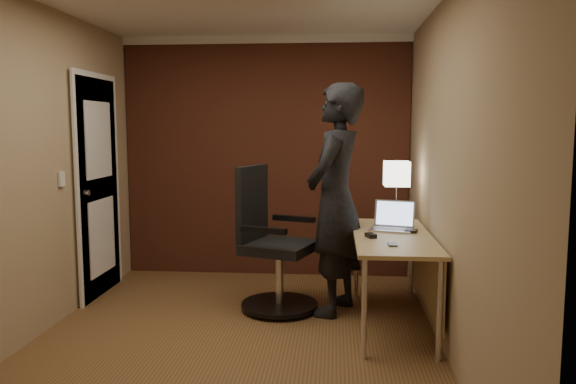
# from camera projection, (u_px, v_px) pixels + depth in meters

# --- Properties ---
(room) EXTENTS (4.00, 4.00, 4.00)m
(room) POSITION_uv_depth(u_px,v_px,m) (233.00, 147.00, 5.50)
(room) COLOR brown
(room) RESTS_ON ground
(desk) EXTENTS (0.60, 1.50, 0.73)m
(desk) POSITION_uv_depth(u_px,v_px,m) (402.00, 251.00, 4.41)
(desk) COLOR tan
(desk) RESTS_ON ground
(desk_lamp) EXTENTS (0.22, 0.22, 0.54)m
(desk_lamp) POSITION_uv_depth(u_px,v_px,m) (397.00, 174.00, 5.00)
(desk_lamp) COLOR silver
(desk_lamp) RESTS_ON desk
(laptop) EXTENTS (0.39, 0.34, 0.23)m
(laptop) POSITION_uv_depth(u_px,v_px,m) (393.00, 222.00, 4.62)
(laptop) COLOR silver
(laptop) RESTS_ON desk
(mouse) EXTENTS (0.09, 0.11, 0.03)m
(mouse) POSITION_uv_depth(u_px,v_px,m) (371.00, 235.00, 4.28)
(mouse) COLOR black
(mouse) RESTS_ON desk
(phone) EXTENTS (0.06, 0.12, 0.01)m
(phone) POSITION_uv_depth(u_px,v_px,m) (392.00, 244.00, 4.01)
(phone) COLOR black
(phone) RESTS_ON desk
(wallet) EXTENTS (0.12, 0.13, 0.02)m
(wallet) POSITION_uv_depth(u_px,v_px,m) (411.00, 231.00, 4.49)
(wallet) COLOR black
(wallet) RESTS_ON desk
(office_chair) EXTENTS (0.70, 0.77, 1.21)m
(office_chair) POSITION_uv_depth(u_px,v_px,m) (271.00, 248.00, 4.80)
(office_chair) COLOR black
(office_chair) RESTS_ON ground
(person) EXTENTS (0.67, 0.82, 1.93)m
(person) POSITION_uv_depth(u_px,v_px,m) (335.00, 200.00, 4.68)
(person) COLOR black
(person) RESTS_ON ground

